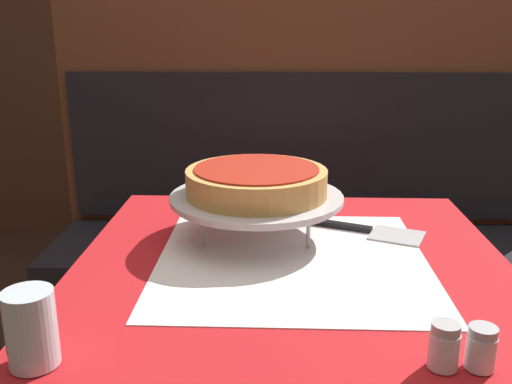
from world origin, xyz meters
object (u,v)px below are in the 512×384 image
object	(u,v)px
dining_table_front	(291,301)
salt_shaker	(444,346)
deep_dish_pizza	(257,181)
pepper_shaker	(481,348)
dining_table_rear	(326,147)
pizza_server	(366,230)
booth_bench	(311,271)
water_glass_near	(31,328)
pizza_pan_stand	(257,199)
condiment_caddy	(343,119)

from	to	relation	value
dining_table_front	salt_shaker	world-z (taller)	salt_shaker
dining_table_front	deep_dish_pizza	bearing A→B (deg)	121.29
deep_dish_pizza	pepper_shaker	distance (m)	0.58
dining_table_rear	deep_dish_pizza	size ratio (longest dim) A/B	2.47
pizza_server	booth_bench	bearing A→B (deg)	97.32
booth_bench	salt_shaker	size ratio (longest dim) A/B	26.82
dining_table_front	pepper_shaker	world-z (taller)	pepper_shaker
salt_shaker	booth_bench	bearing A→B (deg)	95.27
dining_table_front	dining_table_rear	size ratio (longest dim) A/B	1.14
deep_dish_pizza	water_glass_near	xyz separation A→B (m)	(-0.28, -0.49, -0.07)
booth_bench	dining_table_front	bearing A→B (deg)	-96.63
dining_table_rear	booth_bench	bearing A→B (deg)	-97.66
dining_table_front	pizza_pan_stand	xyz separation A→B (m)	(-0.07, 0.12, 0.17)
deep_dish_pizza	pepper_shaker	bearing A→B (deg)	-56.48
dining_table_front	salt_shaker	size ratio (longest dim) A/B	12.97
booth_bench	condiment_caddy	bearing A→B (deg)	76.93
salt_shaker	water_glass_near	bearing A→B (deg)	-178.70
water_glass_near	salt_shaker	world-z (taller)	water_glass_near
dining_table_rear	pizza_server	xyz separation A→B (m)	(-0.03, -1.42, 0.11)
dining_table_front	condiment_caddy	world-z (taller)	condiment_caddy
dining_table_front	booth_bench	xyz separation A→B (m)	(0.09, 0.77, -0.29)
water_glass_near	pepper_shaker	size ratio (longest dim) A/B	1.76
dining_table_rear	water_glass_near	world-z (taller)	water_glass_near
salt_shaker	deep_dish_pizza	bearing A→B (deg)	119.24
salt_shaker	condiment_caddy	xyz separation A→B (m)	(0.07, 1.87, -0.00)
dining_table_rear	pizza_pan_stand	distance (m)	1.50
booth_bench	condiment_caddy	distance (m)	0.86
dining_table_front	water_glass_near	bearing A→B (deg)	-134.23
dining_table_rear	pepper_shaker	distance (m)	1.94
water_glass_near	pepper_shaker	world-z (taller)	water_glass_near
dining_table_front	deep_dish_pizza	distance (m)	0.26
pizza_pan_stand	dining_table_rear	bearing A→B (deg)	79.39
dining_table_front	booth_bench	world-z (taller)	booth_bench
salt_shaker	condiment_caddy	size ratio (longest dim) A/B	0.42
dining_table_rear	water_glass_near	xyz separation A→B (m)	(-0.56, -1.95, 0.16)
deep_dish_pizza	salt_shaker	distance (m)	0.56
deep_dish_pizza	salt_shaker	world-z (taller)	deep_dish_pizza
dining_table_rear	salt_shaker	xyz separation A→B (m)	(-0.01, -1.94, 0.14)
water_glass_near	condiment_caddy	distance (m)	1.98
condiment_caddy	water_glass_near	bearing A→B (deg)	-108.26
pizza_server	condiment_caddy	xyz separation A→B (m)	(0.09, 1.35, 0.03)
dining_table_rear	salt_shaker	bearing A→B (deg)	-90.15
dining_table_rear	condiment_caddy	size ratio (longest dim) A/B	4.73
pizza_server	salt_shaker	bearing A→B (deg)	-87.18
pepper_shaker	deep_dish_pizza	bearing A→B (deg)	123.52
condiment_caddy	pizza_pan_stand	bearing A→B (deg)	-103.61
dining_table_front	pizza_server	bearing A→B (deg)	43.42
dining_table_front	pizza_server	size ratio (longest dim) A/B	3.08
pizza_pan_stand	deep_dish_pizza	bearing A→B (deg)	-153.43
pizza_pan_stand	condiment_caddy	xyz separation A→B (m)	(0.34, 1.39, -0.05)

